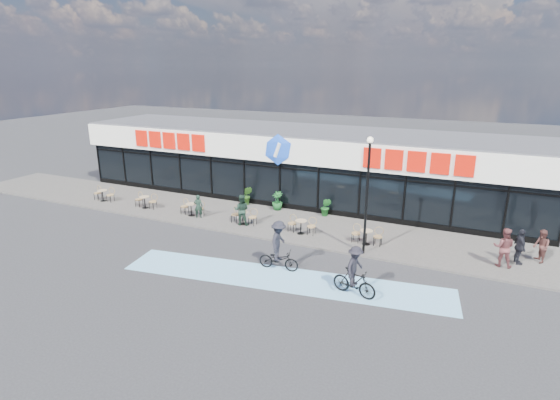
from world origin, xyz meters
name	(u,v)px	position (x,y,z in m)	size (l,w,h in m)	color
ground	(221,250)	(0.00, 0.00, 0.00)	(120.00, 120.00, 0.00)	#28282B
sidewalk	(262,220)	(0.00, 4.50, 0.05)	(44.00, 5.00, 0.10)	#56514C
bike_lane	(283,279)	(4.00, -1.50, 0.01)	(14.00, 2.20, 0.01)	#73B2DA
building	(298,163)	(0.00, 9.93, 2.34)	(30.60, 6.57, 4.75)	black
lamp_post	(367,187)	(6.49, 2.30, 3.36)	(0.28, 0.28, 5.54)	black
bistro_set_0	(104,194)	(-11.09, 3.48, 0.56)	(1.54, 0.62, 0.90)	tan
bistro_set_1	(146,201)	(-7.61, 3.48, 0.56)	(1.54, 0.62, 0.90)	tan
bistro_set_2	(192,208)	(-4.12, 3.48, 0.56)	(1.54, 0.62, 0.90)	tan
bistro_set_3	(244,216)	(-0.63, 3.48, 0.56)	(1.54, 0.62, 0.90)	tan
bistro_set_4	(302,225)	(2.85, 3.48, 0.56)	(1.54, 0.62, 0.90)	tan
bistro_set_5	(367,235)	(6.34, 3.48, 0.56)	(1.54, 0.62, 0.90)	tan
potted_plant_left	(277,201)	(0.05, 6.50, 0.67)	(0.64, 0.64, 1.14)	#154B1D
potted_plant_mid	(247,196)	(-2.13, 6.60, 0.71)	(0.67, 0.54, 1.22)	#254F16
potted_plant_right	(326,207)	(3.14, 6.61, 0.66)	(0.61, 0.49, 1.11)	#19581E
patron_left	(198,206)	(-3.52, 3.28, 0.79)	(0.51, 0.33, 1.39)	black
patron_right	(242,210)	(-0.65, 3.29, 0.97)	(0.84, 0.66, 1.74)	#1A3024
pedestrian_a	(541,246)	(13.95, 4.63, 0.87)	(0.75, 0.58, 1.53)	#56312C
pedestrian_b	(520,247)	(13.06, 4.01, 0.92)	(0.97, 0.40, 1.65)	black
pedestrian_c	(504,247)	(12.39, 3.46, 1.00)	(0.87, 0.68, 1.79)	brown
cyclist_a	(279,249)	(3.46, -0.75, 0.97)	(1.86, 1.22, 2.26)	black
cyclist_b	(355,275)	(7.08, -1.59, 0.89)	(1.91, 1.14, 2.06)	black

